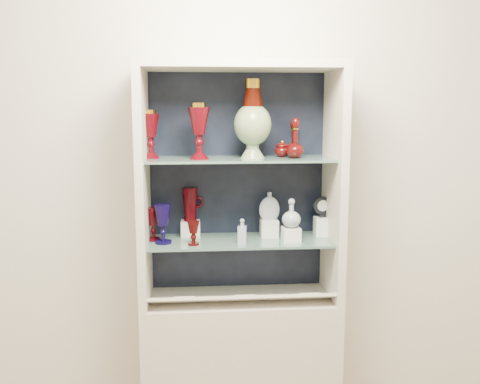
{
  "coord_description": "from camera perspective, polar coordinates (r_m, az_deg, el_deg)",
  "views": [
    {
      "loc": [
        -0.22,
        -1.11,
        1.72
      ],
      "look_at": [
        0.0,
        1.53,
        1.3
      ],
      "focal_mm": 40.0,
      "sensor_mm": 36.0,
      "label": 1
    }
  ],
  "objects": [
    {
      "name": "clear_square_bottle",
      "position": [
        2.66,
        0.23,
        -4.17
      ],
      "size": [
        0.05,
        0.05,
        0.12
      ],
      "primitive_type": null,
      "rotation": [
        0.0,
        0.0,
        -0.14
      ],
      "color": "#93A0AB",
      "rests_on": "shelf_lower"
    },
    {
      "name": "clear_round_decanter",
      "position": [
        2.7,
        5.51,
        -2.33
      ],
      "size": [
        0.11,
        0.11,
        0.14
      ],
      "primitive_type": null,
      "rotation": [
        0.0,
        0.0,
        0.13
      ],
      "color": "#93A0AB",
      "rests_on": "riser_clear_round_decanter"
    },
    {
      "name": "label_card_0",
      "position": [
        2.69,
        -5.93,
        -11.13
      ],
      "size": [
        0.1,
        0.06,
        0.03
      ],
      "primitive_type": "cube",
      "rotation": [
        -0.44,
        0.0,
        0.0
      ],
      "color": "white",
      "rests_on": "label_ledge"
    },
    {
      "name": "enamel_urn",
      "position": [
        2.66,
        1.36,
        7.8
      ],
      "size": [
        0.19,
        0.19,
        0.39
      ],
      "primitive_type": null,
      "rotation": [
        0.0,
        0.0,
        -0.04
      ],
      "color": "#0B401C",
      "rests_on": "shelf_upper"
    },
    {
      "name": "riser_cameo_medallion",
      "position": [
        2.85,
        8.75,
        -3.65
      ],
      "size": [
        0.08,
        0.08,
        0.1
      ],
      "primitive_type": "cube",
      "color": "silver",
      "rests_on": "shelf_lower"
    },
    {
      "name": "cabinet_side_right",
      "position": [
        2.76,
        9.99,
        0.64
      ],
      "size": [
        0.04,
        0.4,
        1.15
      ],
      "primitive_type": "cube",
      "color": "beige",
      "rests_on": "cabinet_base"
    },
    {
      "name": "cameo_medallion",
      "position": [
        2.83,
        8.8,
        -1.54
      ],
      "size": [
        0.1,
        0.04,
        0.11
      ],
      "primitive_type": null,
      "rotation": [
        0.0,
        0.0,
        0.05
      ],
      "color": "black",
      "rests_on": "riser_cameo_medallion"
    },
    {
      "name": "riser_ruby_pitcher",
      "position": [
        2.84,
        -5.3,
        -3.86
      ],
      "size": [
        0.1,
        0.1,
        0.08
      ],
      "primitive_type": "cube",
      "color": "silver",
      "rests_on": "shelf_lower"
    },
    {
      "name": "lidded_bowl",
      "position": [
        2.73,
        4.51,
        4.67
      ],
      "size": [
        0.09,
        0.09,
        0.09
      ],
      "primitive_type": null,
      "rotation": [
        0.0,
        0.0,
        -0.17
      ],
      "color": "#430908",
      "rests_on": "shelf_upper"
    },
    {
      "name": "flat_flask",
      "position": [
        2.78,
        3.16,
        -1.47
      ],
      "size": [
        0.11,
        0.04,
        0.15
      ],
      "primitive_type": null,
      "rotation": [
        0.0,
        0.0,
        0.0
      ],
      "color": "#A4AEB7",
      "rests_on": "riser_flat_flask"
    },
    {
      "name": "ruby_goblet_small",
      "position": [
        2.64,
        -5.0,
        -4.4
      ],
      "size": [
        0.07,
        0.07,
        0.12
      ],
      "primitive_type": null,
      "rotation": [
        0.0,
        0.0,
        0.27
      ],
      "color": "#430908",
      "rests_on": "shelf_lower"
    },
    {
      "name": "riser_flat_flask",
      "position": [
        2.8,
        3.14,
        -3.88
      ],
      "size": [
        0.09,
        0.09,
        0.09
      ],
      "primitive_type": "cube",
      "color": "silver",
      "rests_on": "shelf_lower"
    },
    {
      "name": "cabinet_base",
      "position": [
        2.97,
        -0.0,
        -17.94
      ],
      "size": [
        1.0,
        0.4,
        0.75
      ],
      "primitive_type": "cube",
      "color": "beige",
      "rests_on": "ground"
    },
    {
      "name": "cobalt_goblet",
      "position": [
        2.68,
        -8.22,
        -3.39
      ],
      "size": [
        0.1,
        0.1,
        0.2
      ],
      "primitive_type": null,
      "rotation": [
        0.0,
        0.0,
        0.25
      ],
      "color": "#0E073B",
      "rests_on": "shelf_lower"
    },
    {
      "name": "label_ledge",
      "position": [
        2.7,
        0.2,
        -11.32
      ],
      "size": [
        0.92,
        0.17,
        0.09
      ],
      "primitive_type": "cube",
      "rotation": [
        -0.44,
        0.0,
        0.0
      ],
      "color": "beige",
      "rests_on": "cabinet_base"
    },
    {
      "name": "cabinet_top_cap",
      "position": [
        2.66,
        -0.0,
        13.34
      ],
      "size": [
        1.0,
        0.4,
        0.04
      ],
      "primitive_type": "cube",
      "color": "beige",
      "rests_on": "cabinet_side_left"
    },
    {
      "name": "label_card_1",
      "position": [
        2.75,
        7.31,
        -10.73
      ],
      "size": [
        0.1,
        0.06,
        0.03
      ],
      "primitive_type": "cube",
      "rotation": [
        -0.44,
        0.0,
        0.0
      ],
      "color": "white",
      "rests_on": "label_ledge"
    },
    {
      "name": "wall_back",
      "position": [
        2.88,
        -0.36,
        2.64
      ],
      "size": [
        3.5,
        0.02,
        2.8
      ],
      "primitive_type": "cube",
      "color": "silver",
      "rests_on": "ground"
    },
    {
      "name": "label_card_2",
      "position": [
        2.7,
        0.43,
        -11.01
      ],
      "size": [
        0.1,
        0.06,
        0.03
      ],
      "primitive_type": "cube",
      "rotation": [
        -0.44,
        0.0,
        0.0
      ],
      "color": "white",
      "rests_on": "label_ledge"
    },
    {
      "name": "ruby_goblet_tall",
      "position": [
        2.75,
        -9.24,
        -3.38
      ],
      "size": [
        0.08,
        0.08,
        0.17
      ],
      "primitive_type": null,
      "rotation": [
        0.0,
        0.0,
        -0.11
      ],
      "color": "#4E050C",
      "rests_on": "shelf_lower"
    },
    {
      "name": "shelf_upper",
      "position": [
        2.68,
        -0.04,
        3.53
      ],
      "size": [
        0.92,
        0.34,
        0.01
      ],
      "primitive_type": "cube",
      "color": "slate",
      "rests_on": "cabinet_side_left"
    },
    {
      "name": "cabinet_side_left",
      "position": [
        2.68,
        -10.28,
        0.4
      ],
      "size": [
        0.04,
        0.4,
        1.15
      ],
      "primitive_type": "cube",
      "color": "beige",
      "rests_on": "cabinet_base"
    },
    {
      "name": "pedestal_lamp_left",
      "position": [
        2.69,
        -9.51,
        6.1
      ],
      "size": [
        0.1,
        0.1,
        0.24
      ],
      "primitive_type": null,
      "rotation": [
        0.0,
        0.0,
        0.14
      ],
      "color": "#4E050C",
      "rests_on": "shelf_upper"
    },
    {
      "name": "shelf_lower",
      "position": [
        2.75,
        -0.03,
        -5.21
      ],
      "size": [
        0.92,
        0.34,
        0.01
      ],
      "primitive_type": "cube",
      "color": "slate",
      "rests_on": "cabinet_side_left"
    },
    {
      "name": "ruby_pitcher",
      "position": [
        2.81,
        -5.34,
        -1.31
      ],
      "size": [
        0.15,
        0.12,
        0.18
      ],
      "primitive_type": null,
      "rotation": [
        0.0,
        0.0,
        0.27
      ],
      "color": "#4E050C",
      "rests_on": "riser_ruby_pitcher"
    },
    {
      "name": "pedestal_lamp_right",
      "position": [
        2.61,
        -4.38,
        6.48
      ],
      "size": [
        0.11,
        0.11,
        0.27
      ],
      "primitive_type": null,
      "rotation": [
        0.0,
        0.0,
        -0.05
      ],
      "color": "#4E050C",
      "rests_on": "shelf_upper"
    },
    {
      "name": "riser_clear_round_decanter",
      "position": [
        2.72,
        5.47,
        -4.52
      ],
      "size": [
        0.09,
        0.09,
        0.07
      ],
      "primitive_type": "cube",
      "color": "silver",
      "rests_on": "shelf_lower"
    },
    {
      "name": "cabinet_back_panel",
      "position": [
        2.86,
        -0.32,
        1.08
      ],
      "size": [
        0.98,
        0.02,
        1.15
      ],
      "primitive_type": "cube",
      "color": "black",
      "rests_on": "cabinet_base"
    },
    {
      "name": "ruby_decanter_a",
      "position": [
        2.67,
        5.92,
        6.01
      ],
      "size": [
        0.09,
        0.09,
        0.22
      ],
      "primitive_type": null,
      "rotation": [
        0.0,
        0.0,
        0.06
      ],
      "color": "#430908",
      "rests_on": "shelf_upper"
    },
    {
      "name": "ruby_decanter_b",
      "position": [
        2.79,
        5.78,
        5.88
      ],
      "size": [
        0.09,
        0.09,
        0.2
      ],
      "primitive_type": null,
      "rotation": [
        0.0,
        0.0,
        -0.07
      ],
      "color": "#430908",
      "rests_on": "shelf_upper"
    }
  ]
}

